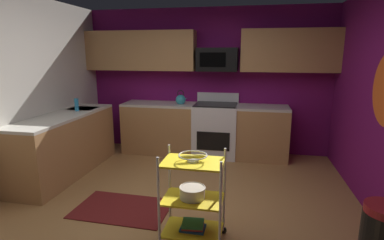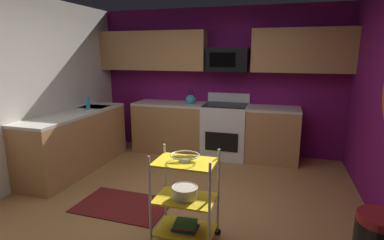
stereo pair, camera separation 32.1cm
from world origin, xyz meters
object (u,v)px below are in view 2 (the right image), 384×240
Objects in this scene: fruit_bowl at (185,156)px; kettle at (191,99)px; dish_soap_bottle at (88,103)px; book_stack at (185,226)px; oven_range at (225,130)px; mixing_bowl_large at (185,192)px; rolling_cart at (185,198)px; microwave at (228,60)px.

kettle reaches higher than fruit_bowl.
kettle is 1.75m from dish_soap_bottle.
book_stack is at bearing -74.23° from kettle.
dish_soap_bottle reaches higher than fruit_bowl.
oven_range reaches higher than fruit_bowl.
rolling_cart is at bearing -0.00° from mixing_bowl_large.
kettle is at bearing 105.65° from mixing_bowl_large.
kettle reaches higher than oven_range.
microwave is 3.50× the size of dish_soap_bottle.
rolling_cart is 0.07m from mixing_bowl_large.
book_stack is at bearing 0.00° from mixing_bowl_large.
microwave is 3.00m from rolling_cart.
book_stack is at bearing -87.70° from oven_range.
mixing_bowl_large is at bearing -87.83° from oven_range.
oven_range is 0.82m from kettle.
fruit_bowl is at bearing -87.78° from microwave.
mixing_bowl_large is at bearing -87.90° from microwave.
microwave is 2.65× the size of kettle.
oven_range is at bearing 25.61° from dish_soap_bottle.
microwave is at bearing 92.22° from fruit_bowl.
rolling_cart is at bearing -63.43° from book_stack.
rolling_cart is at bearing -87.70° from oven_range.
oven_range is 2.64m from book_stack.
mixing_bowl_large is at bearing -180.00° from fruit_bowl.
book_stack is at bearing -63.43° from fruit_bowl.
oven_range reaches higher than mixing_bowl_large.
kettle is (-0.74, 2.62, 0.12)m from fruit_bowl.
rolling_cart is 0.42m from fruit_bowl.
fruit_bowl is at bearing 116.57° from book_stack.
oven_range reaches higher than rolling_cart.
microwave is at bearing 92.22° from book_stack.
dish_soap_bottle is at bearing -145.48° from kettle.
kettle is at bearing 105.77° from book_stack.
dish_soap_bottle is at bearing -152.08° from microwave.
microwave reaches higher than rolling_cart.
oven_range is at bearing 92.17° from mixing_bowl_large.
microwave is (-0.00, 0.10, 1.22)m from oven_range.
fruit_bowl is at bearing 116.57° from rolling_cart.
fruit_bowl is 0.71m from book_stack.
kettle reaches higher than rolling_cart.
kettle is (-0.74, 2.62, 0.54)m from rolling_cart.
rolling_cart is 3.36× the size of fruit_bowl.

